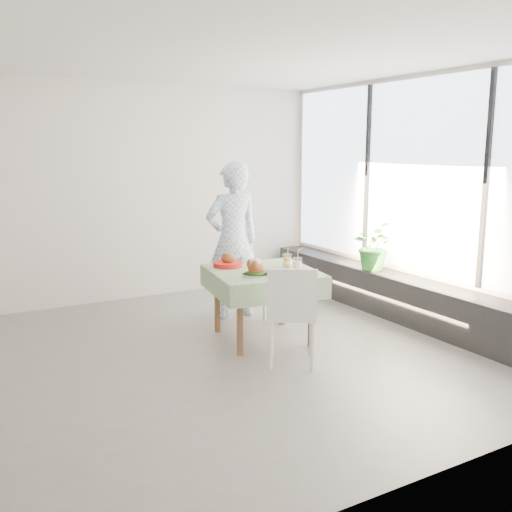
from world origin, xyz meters
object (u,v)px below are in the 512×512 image
diner (233,241)px  potted_plant (372,246)px  cafe_table (263,296)px  juice_cup_orange (287,261)px  main_dish (257,270)px  chair_near (292,333)px  chair_far (245,298)px

diner → potted_plant: diner is taller
cafe_table → diner: 0.99m
juice_cup_orange → cafe_table: bearing=178.3°
cafe_table → main_dish: (-0.18, -0.19, 0.34)m
chair_near → diner: 1.72m
diner → juice_cup_orange: size_ratio=6.53×
diner → chair_far: bearing=122.4°
chair_far → main_dish: size_ratio=2.36×
cafe_table → main_dish: bearing=-132.1°
cafe_table → diner: bearing=83.3°
chair_near → juice_cup_orange: (0.40, 0.71, 0.52)m
chair_near → diner: size_ratio=0.51×
chair_near → potted_plant: (1.85, 1.04, 0.51)m
chair_near → main_dish: size_ratio=2.73×
chair_far → juice_cup_orange: juice_cup_orange is taller
juice_cup_orange → potted_plant: size_ratio=0.47×
cafe_table → chair_near: chair_near is taller
cafe_table → chair_near: bearing=-98.6°
diner → juice_cup_orange: 0.91m
potted_plant → cafe_table: bearing=-169.6°
chair_far → chair_near: bearing=-101.6°
potted_plant → chair_near: bearing=-150.6°
main_dish → juice_cup_orange: 0.50m
chair_near → main_dish: 0.74m
cafe_table → potted_plant: 1.80m
cafe_table → diner: size_ratio=0.65×
chair_near → main_dish: bearing=97.1°
chair_far → potted_plant: size_ratio=1.35×
chair_far → chair_near: size_ratio=0.86×
juice_cup_orange → main_dish: bearing=-158.5°
diner → main_dish: diner is taller
cafe_table → diner: (0.10, 0.87, 0.45)m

